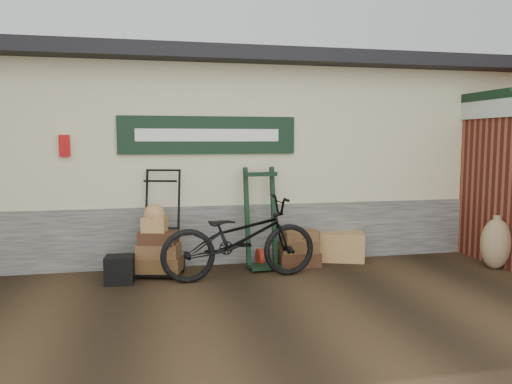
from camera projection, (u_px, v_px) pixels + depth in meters
ground at (241, 282)px, 6.63m from camera, size 80.00×80.00×0.00m
station_building at (213, 154)px, 9.12m from camera, size 14.40×4.10×3.20m
brick_outbuilding at (494, 173)px, 8.64m from camera, size 1.71×4.51×2.62m
porter_trolley at (161, 221)px, 7.00m from camera, size 0.87×0.74×1.50m
green_barrow at (261, 218)px, 7.31m from camera, size 0.57×0.49×1.48m
suitcase_stack at (299, 248)px, 7.46m from camera, size 0.63×0.41×0.54m
wicker_hamper at (342, 246)px, 7.80m from camera, size 0.78×0.64×0.44m
black_trunk at (120, 270)px, 6.55m from camera, size 0.39×0.34×0.37m
bicycle at (239, 234)px, 6.72m from camera, size 0.89×2.18×1.24m
burlap_sack_left at (496, 244)px, 7.27m from camera, size 0.51×0.44×0.74m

